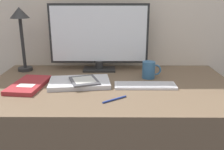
{
  "coord_description": "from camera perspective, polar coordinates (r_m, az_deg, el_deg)",
  "views": [
    {
      "loc": [
        0.02,
        -1.12,
        1.19
      ],
      "look_at": [
        0.01,
        0.14,
        0.79
      ],
      "focal_mm": 40.0,
      "sensor_mm": 36.0,
      "label": 1
    }
  ],
  "objects": [
    {
      "name": "notebook",
      "position": [
        1.4,
        -18.51,
        -2.13
      ],
      "size": [
        0.18,
        0.29,
        0.02
      ],
      "color": "maroon",
      "rests_on": "desk"
    },
    {
      "name": "pen",
      "position": [
        1.16,
        0.58,
        -5.59
      ],
      "size": [
        0.11,
        0.08,
        0.01
      ],
      "color": "navy",
      "rests_on": "desk"
    },
    {
      "name": "ereader",
      "position": [
        1.35,
        -6.38,
        -1.28
      ],
      "size": [
        0.19,
        0.2,
        0.01
      ],
      "color": "#4C4C51",
      "rests_on": "laptop"
    },
    {
      "name": "keyboard",
      "position": [
        1.34,
        7.59,
        -2.37
      ],
      "size": [
        0.33,
        0.11,
        0.01
      ],
      "color": "silver",
      "rests_on": "desk"
    },
    {
      "name": "laptop",
      "position": [
        1.37,
        -7.43,
        -1.71
      ],
      "size": [
        0.35,
        0.24,
        0.02
      ],
      "color": "#BCBCC1",
      "rests_on": "desk"
    },
    {
      "name": "desk_lamp",
      "position": [
        1.66,
        -20.18,
        10.85
      ],
      "size": [
        0.12,
        0.12,
        0.4
      ],
      "color": "#282828",
      "rests_on": "desk"
    },
    {
      "name": "desk",
      "position": [
        1.53,
        -0.29,
        -15.04
      ],
      "size": [
        1.35,
        0.78,
        0.73
      ],
      "color": "brown",
      "rests_on": "ground_plane"
    },
    {
      "name": "monitor",
      "position": [
        1.58,
        -3.02,
        8.78
      ],
      "size": [
        0.62,
        0.11,
        0.42
      ],
      "color": "#262626",
      "rests_on": "desk"
    },
    {
      "name": "coffee_mug",
      "position": [
        1.48,
        8.48,
        1.16
      ],
      "size": [
        0.11,
        0.07,
        0.1
      ],
      "color": "#336089",
      "rests_on": "desk"
    }
  ]
}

